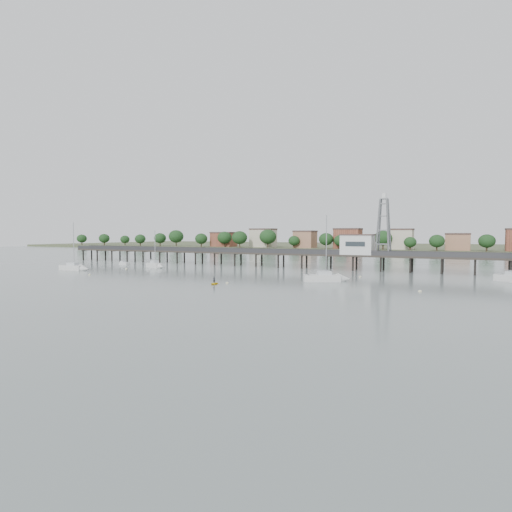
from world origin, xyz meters
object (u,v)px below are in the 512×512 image
at_px(sailboat_c, 331,278).
at_px(sailboat_a, 77,268).
at_px(lattice_tower, 384,227).
at_px(sailboat_b, 156,265).
at_px(yellow_dinghy, 214,284).
at_px(white_tender, 124,264).
at_px(pier, 270,253).

height_order(sailboat_c, sailboat_a, sailboat_c).
distance_m(lattice_tower, sailboat_b, 61.24).
xyz_separation_m(lattice_tower, yellow_dinghy, (-22.68, -43.26, -11.10)).
bearing_deg(sailboat_c, sailboat_a, 155.94).
bearing_deg(white_tender, sailboat_c, -3.20).
distance_m(sailboat_a, yellow_dinghy, 48.79).
height_order(lattice_tower, sailboat_c, lattice_tower).
relative_size(lattice_tower, yellow_dinghy, 6.30).
xyz_separation_m(sailboat_c, sailboat_a, (-65.63, -5.10, 0.00)).
height_order(pier, sailboat_b, sailboat_b).
relative_size(pier, yellow_dinghy, 60.98).
height_order(pier, white_tender, pier).
xyz_separation_m(lattice_tower, sailboat_a, (-70.50, -33.59, -10.46)).
height_order(lattice_tower, sailboat_b, lattice_tower).
height_order(lattice_tower, sailboat_a, lattice_tower).
bearing_deg(lattice_tower, white_tender, -169.35).
bearing_deg(pier, sailboat_b, -145.43).
height_order(sailboat_b, sailboat_a, sailboat_a).
distance_m(sailboat_b, yellow_dinghy, 43.12).
height_order(pier, yellow_dinghy, pier).
bearing_deg(pier, sailboat_a, -139.26).
bearing_deg(pier, lattice_tower, 0.00).
xyz_separation_m(sailboat_c, white_tender, (-68.51, 14.70, -0.22)).
distance_m(sailboat_a, white_tender, 20.01).
xyz_separation_m(pier, white_tender, (-41.88, -13.79, -3.38)).
xyz_separation_m(lattice_tower, sailboat_c, (-4.87, -28.49, -10.46)).
distance_m(lattice_tower, yellow_dinghy, 50.09).
bearing_deg(white_tender, pier, 27.13).
bearing_deg(sailboat_a, sailboat_b, 43.65).
distance_m(pier, yellow_dinghy, 44.32).
distance_m(pier, sailboat_c, 39.13).
relative_size(pier, white_tender, 41.34).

